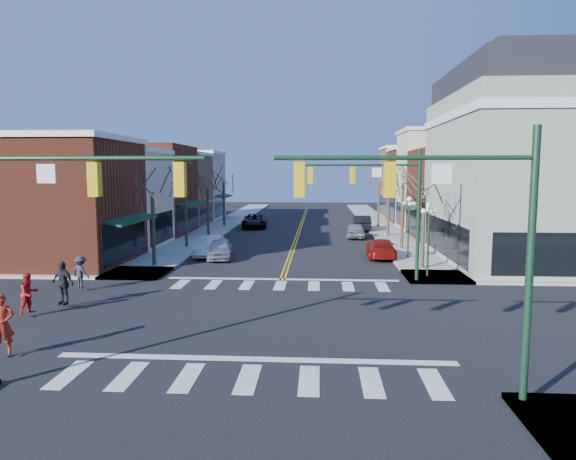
% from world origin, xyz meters
% --- Properties ---
extents(ground, '(160.00, 160.00, 0.00)m').
position_xyz_m(ground, '(0.00, 0.00, 0.00)').
color(ground, black).
rests_on(ground, ground).
extents(sidewalk_left, '(3.50, 70.00, 0.15)m').
position_xyz_m(sidewalk_left, '(-8.75, 20.00, 0.07)').
color(sidewalk_left, '#9E9B93').
rests_on(sidewalk_left, ground).
extents(sidewalk_right, '(3.50, 70.00, 0.15)m').
position_xyz_m(sidewalk_right, '(8.75, 20.00, 0.07)').
color(sidewalk_right, '#9E9B93').
rests_on(sidewalk_right, ground).
extents(bldg_left_brick_a, '(10.00, 8.50, 8.00)m').
position_xyz_m(bldg_left_brick_a, '(-15.50, 11.75, 4.00)').
color(bldg_left_brick_a, maroon).
rests_on(bldg_left_brick_a, ground).
extents(bldg_left_stucco_a, '(10.00, 7.00, 7.50)m').
position_xyz_m(bldg_left_stucco_a, '(-15.50, 19.50, 3.75)').
color(bldg_left_stucco_a, beige).
rests_on(bldg_left_stucco_a, ground).
extents(bldg_left_brick_b, '(10.00, 9.00, 8.50)m').
position_xyz_m(bldg_left_brick_b, '(-15.50, 27.50, 4.25)').
color(bldg_left_brick_b, maroon).
rests_on(bldg_left_brick_b, ground).
extents(bldg_left_tan, '(10.00, 7.50, 7.80)m').
position_xyz_m(bldg_left_tan, '(-15.50, 35.75, 3.90)').
color(bldg_left_tan, '#8C714D').
rests_on(bldg_left_tan, ground).
extents(bldg_left_stucco_b, '(10.00, 8.00, 8.20)m').
position_xyz_m(bldg_left_stucco_b, '(-15.50, 43.50, 4.10)').
color(bldg_left_stucco_b, beige).
rests_on(bldg_left_stucco_b, ground).
extents(bldg_right_brick_a, '(10.00, 8.50, 8.00)m').
position_xyz_m(bldg_right_brick_a, '(15.50, 25.75, 4.00)').
color(bldg_right_brick_a, maroon).
rests_on(bldg_right_brick_a, ground).
extents(bldg_right_stucco, '(10.00, 7.00, 10.00)m').
position_xyz_m(bldg_right_stucco, '(15.50, 33.50, 5.00)').
color(bldg_right_stucco, beige).
rests_on(bldg_right_stucco, ground).
extents(bldg_right_brick_b, '(10.00, 8.00, 8.50)m').
position_xyz_m(bldg_right_brick_b, '(15.50, 41.00, 4.25)').
color(bldg_right_brick_b, maroon).
rests_on(bldg_right_brick_b, ground).
extents(bldg_right_tan, '(10.00, 8.00, 9.00)m').
position_xyz_m(bldg_right_tan, '(15.50, 49.00, 4.50)').
color(bldg_right_tan, '#8C714D').
rests_on(bldg_right_tan, ground).
extents(victorian_corner, '(12.25, 14.25, 13.30)m').
position_xyz_m(victorian_corner, '(16.50, 14.50, 6.66)').
color(victorian_corner, gray).
rests_on(victorian_corner, ground).
extents(traffic_mast_near_left, '(6.60, 0.28, 7.20)m').
position_xyz_m(traffic_mast_near_left, '(-5.55, -7.40, 4.71)').
color(traffic_mast_near_left, '#14331E').
rests_on(traffic_mast_near_left, ground).
extents(traffic_mast_near_right, '(6.60, 0.28, 7.20)m').
position_xyz_m(traffic_mast_near_right, '(5.55, -7.40, 4.71)').
color(traffic_mast_near_right, '#14331E').
rests_on(traffic_mast_near_right, ground).
extents(traffic_mast_far_right, '(6.60, 0.28, 7.20)m').
position_xyz_m(traffic_mast_far_right, '(5.55, 7.40, 4.71)').
color(traffic_mast_far_right, '#14331E').
rests_on(traffic_mast_far_right, ground).
extents(lamppost_corner, '(0.36, 0.36, 4.33)m').
position_xyz_m(lamppost_corner, '(8.20, 8.50, 2.96)').
color(lamppost_corner, '#14331E').
rests_on(lamppost_corner, ground).
extents(lamppost_midblock, '(0.36, 0.36, 4.33)m').
position_xyz_m(lamppost_midblock, '(8.20, 15.00, 2.96)').
color(lamppost_midblock, '#14331E').
rests_on(lamppost_midblock, ground).
extents(tree_left_a, '(0.24, 0.24, 4.76)m').
position_xyz_m(tree_left_a, '(-8.40, 11.00, 2.38)').
color(tree_left_a, '#382B21').
rests_on(tree_left_a, ground).
extents(tree_left_b, '(0.24, 0.24, 5.04)m').
position_xyz_m(tree_left_b, '(-8.40, 19.00, 2.52)').
color(tree_left_b, '#382B21').
rests_on(tree_left_b, ground).
extents(tree_left_c, '(0.24, 0.24, 4.55)m').
position_xyz_m(tree_left_c, '(-8.40, 27.00, 2.27)').
color(tree_left_c, '#382B21').
rests_on(tree_left_c, ground).
extents(tree_left_d, '(0.24, 0.24, 4.90)m').
position_xyz_m(tree_left_d, '(-8.40, 35.00, 2.45)').
color(tree_left_d, '#382B21').
rests_on(tree_left_d, ground).
extents(tree_right_a, '(0.24, 0.24, 4.62)m').
position_xyz_m(tree_right_a, '(8.40, 11.00, 2.31)').
color(tree_right_a, '#382B21').
rests_on(tree_right_a, ground).
extents(tree_right_b, '(0.24, 0.24, 5.18)m').
position_xyz_m(tree_right_b, '(8.40, 19.00, 2.59)').
color(tree_right_b, '#382B21').
rests_on(tree_right_b, ground).
extents(tree_right_c, '(0.24, 0.24, 4.83)m').
position_xyz_m(tree_right_c, '(8.40, 27.00, 2.42)').
color(tree_right_c, '#382B21').
rests_on(tree_right_c, ground).
extents(tree_right_d, '(0.24, 0.24, 4.97)m').
position_xyz_m(tree_right_d, '(8.40, 35.00, 2.48)').
color(tree_right_d, '#382B21').
rests_on(tree_right_d, ground).
extents(car_left_near, '(2.19, 4.29, 1.40)m').
position_xyz_m(car_left_near, '(-4.82, 14.33, 0.70)').
color(car_left_near, '#B0B0B4').
rests_on(car_left_near, ground).
extents(car_left_mid, '(1.58, 4.39, 1.44)m').
position_xyz_m(car_left_mid, '(-5.77, 15.34, 0.72)').
color(car_left_mid, silver).
rests_on(car_left_mid, ground).
extents(car_left_far, '(2.91, 5.58, 1.50)m').
position_xyz_m(car_left_far, '(-4.92, 33.96, 0.75)').
color(car_left_far, black).
rests_on(car_left_far, ground).
extents(car_right_near, '(2.05, 4.74, 1.36)m').
position_xyz_m(car_right_near, '(6.40, 15.41, 0.68)').
color(car_right_near, maroon).
rests_on(car_right_near, ground).
extents(car_right_mid, '(1.86, 4.22, 1.41)m').
position_xyz_m(car_right_mid, '(5.34, 26.17, 0.71)').
color(car_right_mid, '#ACACB1').
rests_on(car_right_mid, ground).
extents(car_right_far, '(1.76, 4.82, 1.58)m').
position_xyz_m(car_right_far, '(6.40, 32.09, 0.79)').
color(car_right_far, black).
rests_on(car_right_far, ground).
extents(pedestrian_red_a, '(0.85, 0.73, 1.98)m').
position_xyz_m(pedestrian_red_a, '(-8.16, -5.03, 1.14)').
color(pedestrian_red_a, '#B02312').
rests_on(pedestrian_red_a, sidewalk_left).
extents(pedestrian_red_b, '(0.95, 1.03, 1.71)m').
position_xyz_m(pedestrian_red_b, '(-10.00, -0.35, 1.00)').
color(pedestrian_red_b, red).
rests_on(pedestrian_red_b, sidewalk_left).
extents(pedestrian_dark_a, '(1.23, 0.81, 1.95)m').
position_xyz_m(pedestrian_dark_a, '(-9.33, 1.18, 1.13)').
color(pedestrian_dark_a, black).
rests_on(pedestrian_dark_a, sidewalk_left).
extents(pedestrian_dark_b, '(1.22, 0.99, 1.65)m').
position_xyz_m(pedestrian_dark_b, '(-10.00, 4.33, 0.98)').
color(pedestrian_dark_b, '#23222A').
rests_on(pedestrian_dark_b, sidewalk_left).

